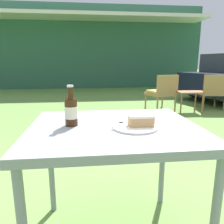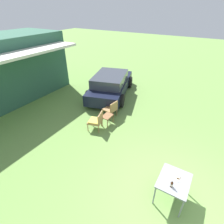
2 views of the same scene
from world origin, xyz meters
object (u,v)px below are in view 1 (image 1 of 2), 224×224
at_px(wicker_chair_cushioned, 162,91).
at_px(garden_side_table, 189,94).
at_px(cake_on_plate, 138,124).
at_px(wicker_chair_plain, 212,90).
at_px(cola_bottle_near, 71,111).
at_px(patio_table, 114,138).

distance_m(wicker_chair_cushioned, garden_side_table, 0.57).
bearing_deg(garden_side_table, cake_on_plate, -119.54).
xyz_separation_m(wicker_chair_plain, cake_on_plate, (-2.56, -3.59, 0.32)).
distance_m(wicker_chair_cushioned, cake_on_plate, 3.89).
relative_size(wicker_chair_cushioned, cola_bottle_near, 3.71).
relative_size(garden_side_table, patio_table, 0.59).
relative_size(cake_on_plate, cola_bottle_near, 1.09).
distance_m(wicker_chair_cushioned, wicker_chair_plain, 1.16).
height_order(wicker_chair_plain, garden_side_table, wicker_chair_plain).
height_order(wicker_chair_cushioned, patio_table, wicker_chair_cushioned).
xyz_separation_m(cake_on_plate, cola_bottle_near, (-0.34, 0.08, 0.06)).
bearing_deg(cola_bottle_near, wicker_chair_plain, 50.39).
bearing_deg(wicker_chair_plain, cake_on_plate, 61.89).
relative_size(patio_table, cake_on_plate, 3.80).
height_order(wicker_chair_cushioned, cola_bottle_near, cola_bottle_near).
xyz_separation_m(wicker_chair_cushioned, garden_side_table, (0.53, -0.20, -0.05)).
relative_size(wicker_chair_plain, cola_bottle_near, 3.71).
bearing_deg(patio_table, cola_bottle_near, 174.47).
bearing_deg(wicker_chair_plain, garden_side_table, 23.07).
bearing_deg(wicker_chair_cushioned, patio_table, 50.69).
relative_size(wicker_chair_plain, cake_on_plate, 3.40).
bearing_deg(cola_bottle_near, patio_table, -5.53).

